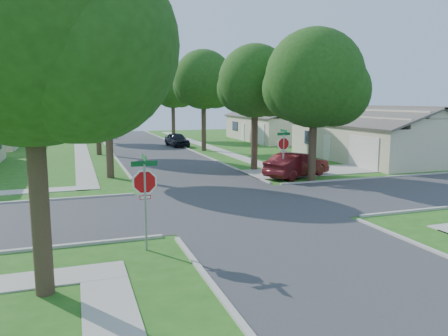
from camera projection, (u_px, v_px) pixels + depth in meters
ground at (235, 205)px, 19.47m from camera, size 100.00×100.00×0.00m
road_ns at (235, 205)px, 19.47m from camera, size 7.00×100.00×0.02m
sidewalk_ne at (203, 145)px, 45.73m from camera, size 1.20×40.00×0.04m
sidewalk_nw at (81, 149)px, 41.81m from camera, size 1.20×40.00×0.04m
driveway at (310, 171)px, 28.64m from camera, size 8.80×3.60×0.05m
stop_sign_sw at (145, 186)px, 13.26m from camera, size 1.05×0.80×2.98m
stop_sign_ne at (284, 146)px, 25.06m from camera, size 1.05×0.80×2.98m
tree_e_near at (256, 85)px, 28.55m from camera, size 4.97×4.80×8.28m
tree_e_mid at (204, 82)px, 39.68m from camera, size 5.59×5.40×9.21m
tree_e_far at (173, 89)px, 51.87m from camera, size 5.17×5.00×8.72m
tree_w_near at (107, 74)px, 25.46m from camera, size 5.38×5.20×8.97m
tree_w_mid at (97, 78)px, 36.62m from camera, size 5.80×5.60×9.56m
tree_w_far at (91, 93)px, 48.92m from camera, size 4.76×4.60×8.04m
tree_sw_corner at (31, 24)px, 9.59m from camera, size 6.21×6.00×9.55m
tree_ne_corner at (315, 83)px, 24.59m from camera, size 5.80×5.60×8.66m
house_ne_near at (376, 140)px, 34.65m from camera, size 8.42×13.60×4.23m
house_ne_far at (277, 127)px, 51.48m from camera, size 8.42×13.60×4.23m
car_driveway at (297, 165)px, 26.44m from camera, size 4.85×3.37×1.52m
car_curb_east at (177, 140)px, 44.31m from camera, size 2.08×4.25×1.39m
car_curb_west at (103, 132)px, 55.61m from camera, size 1.92×4.46×1.28m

